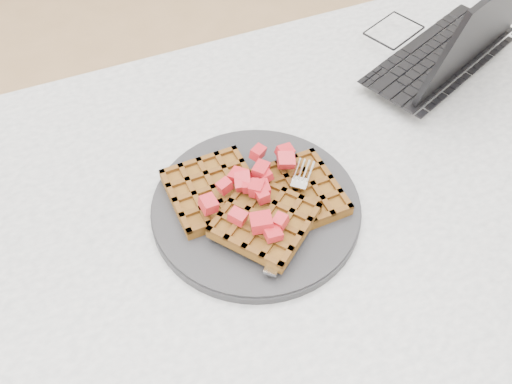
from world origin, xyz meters
TOP-DOWN VIEW (x-y plane):
  - table at (0.00, 0.00)m, footprint 1.20×0.80m
  - plate at (-0.07, 0.04)m, footprint 0.27×0.27m
  - waffles at (-0.07, 0.04)m, footprint 0.21×0.20m
  - strawberry_pile at (-0.07, 0.04)m, footprint 0.15×0.15m
  - fork at (-0.04, 0.00)m, footprint 0.13×0.15m
  - laptop at (0.31, 0.21)m, footprint 0.34×0.30m

SIDE VIEW (x-z plane):
  - table at x=0.00m, z-range 0.26..1.01m
  - plate at x=-0.07m, z-range 0.75..0.77m
  - fork at x=-0.04m, z-range 0.77..0.78m
  - waffles at x=-0.07m, z-range 0.76..0.79m
  - laptop at x=0.31m, z-range 0.69..0.88m
  - strawberry_pile at x=-0.07m, z-range 0.79..0.82m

